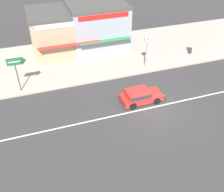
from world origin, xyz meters
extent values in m
plane|color=#383535|center=(0.00, 0.00, 0.00)|extent=(160.00, 160.00, 0.00)
cube|color=silver|center=(0.00, 0.00, 0.00)|extent=(50.40, 0.14, 0.01)
cube|color=#ADA393|center=(0.00, 10.05, 0.07)|extent=(68.00, 10.00, 0.15)
cube|color=red|center=(-0.57, 1.10, 0.41)|extent=(3.45, 1.63, 0.48)
cube|color=red|center=(-0.91, 1.09, 0.88)|extent=(1.90, 1.46, 0.46)
cube|color=#28333D|center=(-0.91, 1.09, 0.88)|extent=(1.83, 1.49, 0.29)
cube|color=black|center=(1.20, 1.12, 0.31)|extent=(0.14, 1.56, 0.28)
cube|color=white|center=(1.16, 1.68, 0.51)|extent=(0.08, 0.24, 0.14)
cube|color=white|center=(1.17, 0.56, 0.51)|extent=(0.08, 0.24, 0.14)
cylinder|color=black|center=(0.49, 1.87, 0.30)|extent=(0.60, 0.23, 0.60)
cylinder|color=black|center=(0.50, 0.35, 0.30)|extent=(0.60, 0.23, 0.60)
cylinder|color=black|center=(-1.64, 1.84, 0.30)|extent=(0.60, 0.23, 0.60)
cylinder|color=black|center=(-1.62, 0.33, 0.30)|extent=(0.60, 0.23, 0.60)
cylinder|color=#9E9EA3|center=(2.00, 5.91, 1.52)|extent=(0.12, 0.12, 2.74)
cylinder|color=#9E9EA3|center=(2.00, 5.91, 3.19)|extent=(0.60, 0.18, 0.60)
cylinder|color=white|center=(2.00, 5.82, 3.19)|extent=(0.53, 0.02, 0.53)
cylinder|color=white|center=(2.00, 6.01, 3.19)|extent=(0.53, 0.02, 0.53)
cube|color=black|center=(2.00, 5.81, 3.19)|extent=(0.24, 0.01, 0.18)
cube|color=black|center=(2.00, 5.80, 3.19)|extent=(0.38, 0.01, 0.24)
cylinder|color=#4C4C51|center=(-10.00, 5.73, 1.42)|extent=(0.10, 0.10, 2.54)
cube|color=#236638|center=(-10.00, 5.69, 3.00)|extent=(1.21, 0.06, 0.63)
cone|color=#236638|center=(-9.22, 5.69, 3.00)|extent=(0.36, 0.70, 0.70)
cube|color=white|center=(-10.00, 5.66, 3.00)|extent=(0.97, 0.01, 0.10)
cylinder|color=#232838|center=(7.82, 7.13, 0.55)|extent=(0.14, 0.14, 0.79)
cylinder|color=#232838|center=(8.02, 7.13, 0.55)|extent=(0.14, 0.14, 0.79)
cylinder|color=silver|center=(7.92, 7.13, 1.24)|extent=(0.34, 0.34, 0.60)
sphere|color=#D6AD89|center=(7.92, 7.13, 1.65)|extent=(0.22, 0.22, 0.22)
cube|color=tan|center=(-4.80, 12.26, 2.28)|extent=(6.93, 5.56, 4.26)
cube|color=#474442|center=(-4.80, 12.26, 4.53)|extent=(7.07, 5.67, 0.24)
cube|color=red|center=(-4.80, 9.13, 2.20)|extent=(6.24, 0.90, 0.28)
cube|color=white|center=(-4.80, 9.46, 4.11)|extent=(5.89, 0.08, 0.44)
cube|color=#999EA8|center=(-1.20, 11.78, 2.51)|extent=(5.99, 5.00, 4.73)
cube|color=#474442|center=(-1.20, 11.78, 5.00)|extent=(6.11, 5.10, 0.24)
cube|color=#33844C|center=(-1.20, 8.93, 2.20)|extent=(5.39, 0.90, 0.28)
cube|color=red|center=(-1.20, 9.26, 4.58)|extent=(5.09, 0.08, 0.44)
camera|label=1|loc=(-8.48, -14.68, 13.31)|focal=42.00mm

